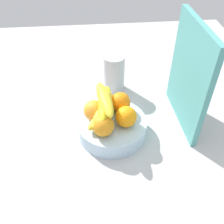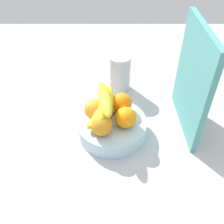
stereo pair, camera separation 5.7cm
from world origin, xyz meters
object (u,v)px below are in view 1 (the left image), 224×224
fruit_bowl (112,127)px  thermos_tumbler (114,73)px  orange_front_left (126,117)px  orange_back_left (103,126)px  orange_center (94,110)px  orange_front_right (120,102)px  banana_bunch (104,107)px  cutting_board (189,77)px

fruit_bowl → thermos_tumbler: 25.86cm
orange_front_left → orange_back_left: 8.24cm
orange_center → thermos_tumbler: bearing=159.3°
orange_front_right → thermos_tumbler: bearing=-179.5°
orange_front_left → orange_front_right: bearing=-171.8°
banana_bunch → thermos_tumbler: 24.82cm
thermos_tumbler → cutting_board: bearing=48.3°
banana_bunch → cutting_board: 28.86cm
orange_front_left → cutting_board: (-7.38, 21.03, 8.86)cm
orange_front_right → banana_bunch: (3.91, -5.63, 1.86)cm
banana_bunch → thermos_tumbler: bearing=167.2°
fruit_bowl → banana_bunch: banana_bunch is taller
orange_center → cutting_board: bearing=96.5°
fruit_bowl → orange_front_left: 7.88cm
orange_front_right → orange_back_left: bearing=-31.9°
fruit_bowl → orange_front_left: (1.98, 4.32, 6.29)cm
fruit_bowl → orange_center: 8.70cm
banana_bunch → cutting_board: (-4.11, 27.69, 7.00)cm
orange_back_left → thermos_tumbler: thermos_tumbler is taller
fruit_bowl → thermos_tumbler: size_ratio=1.54×
fruit_bowl → orange_back_left: size_ratio=3.36×
orange_front_left → orange_back_left: size_ratio=1.00×
orange_back_left → banana_bunch: size_ratio=0.38×
fruit_bowl → orange_front_right: orange_front_right is taller
fruit_bowl → banana_bunch: (-1.29, -2.34, 8.15)cm
orange_front_left → orange_center: 10.75cm
orange_front_right → orange_center: 9.59cm
orange_center → orange_back_left: size_ratio=1.00×
orange_front_right → cutting_board: bearing=90.5°
fruit_bowl → orange_center: (-1.89, -5.71, 6.29)cm
fruit_bowl → orange_center: bearing=-108.3°
orange_front_left → orange_center: size_ratio=1.00×
fruit_bowl → thermos_tumbler: (-25.25, 3.11, 4.65)cm
orange_front_left → orange_front_right: (-7.17, -1.03, 0.00)cm
fruit_bowl → cutting_board: bearing=102.0°
orange_front_left → thermos_tumbler: (-27.22, -1.21, -1.64)cm
cutting_board → orange_front_right: bearing=-91.9°
orange_front_right → orange_back_left: same height
orange_front_right → orange_center: same height
fruit_bowl → cutting_board: (-5.40, 25.35, 15.15)cm
orange_back_left → banana_bunch: bearing=172.3°
orange_front_left → cutting_board: cutting_board is taller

